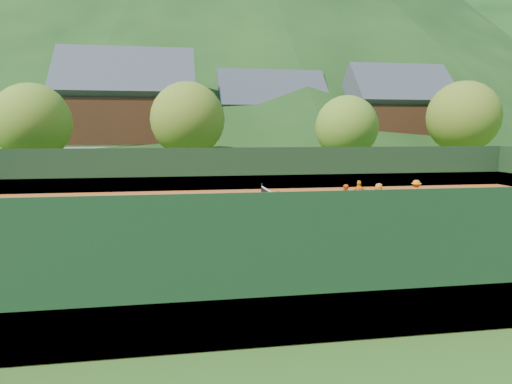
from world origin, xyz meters
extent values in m
plane|color=#284C17|center=(0.00, 0.00, 0.00)|extent=(400.00, 400.00, 0.00)
cube|color=#B5531D|center=(0.00, 0.00, 0.01)|extent=(40.00, 24.00, 0.02)
cone|color=black|center=(90.00, 150.00, 47.50)|extent=(260.00, 260.00, 95.00)
imported|color=#172498|center=(-1.05, -3.56, 0.97)|extent=(0.69, 0.45, 1.89)
imported|color=orange|center=(3.61, 1.92, 0.74)|extent=(0.81, 0.69, 1.44)
imported|color=orange|center=(4.62, 2.53, 0.80)|extent=(0.98, 0.69, 1.55)
imported|color=orange|center=(5.12, 1.23, 0.79)|extent=(0.89, 0.75, 1.55)
imported|color=orange|center=(7.92, 2.64, 0.77)|extent=(1.08, 0.79, 1.51)
sphere|color=#CAEF27|center=(-2.15, -7.57, 0.05)|extent=(0.07, 0.07, 0.07)
sphere|color=#CAEF27|center=(6.09, -2.76, 0.05)|extent=(0.07, 0.07, 0.07)
sphere|color=#CAEF27|center=(-3.60, -5.98, 0.05)|extent=(0.07, 0.07, 0.07)
sphere|color=#CAEF27|center=(3.84, -8.11, 0.05)|extent=(0.07, 0.07, 0.07)
sphere|color=#CAEF27|center=(3.45, -5.85, 0.05)|extent=(0.07, 0.07, 0.07)
sphere|color=#CAEF27|center=(-6.69, -8.46, 0.05)|extent=(0.07, 0.07, 0.07)
sphere|color=#CAEF27|center=(-1.67, -5.14, 0.05)|extent=(0.07, 0.07, 0.07)
sphere|color=#CAEF27|center=(3.50, -6.50, 0.05)|extent=(0.07, 0.07, 0.07)
sphere|color=#CAEF27|center=(-2.65, -3.47, 0.05)|extent=(0.07, 0.07, 0.07)
sphere|color=#CAEF27|center=(-7.33, -9.45, 0.05)|extent=(0.07, 0.07, 0.07)
sphere|color=#CAEF27|center=(-7.69, -5.03, 0.05)|extent=(0.07, 0.07, 0.07)
sphere|color=#CAEF27|center=(-2.59, -1.53, 0.05)|extent=(0.07, 0.07, 0.07)
sphere|color=#CAEF27|center=(2.39, -5.06, 0.05)|extent=(0.07, 0.07, 0.07)
sphere|color=#CAEF27|center=(-8.27, -3.87, 0.05)|extent=(0.07, 0.07, 0.07)
sphere|color=#CAEF27|center=(4.42, -3.84, 0.05)|extent=(0.07, 0.07, 0.07)
sphere|color=#CAEF27|center=(-1.48, -9.37, 0.05)|extent=(0.07, 0.07, 0.07)
sphere|color=#CAEF27|center=(-0.38, -7.48, 0.05)|extent=(0.07, 0.07, 0.07)
cube|color=white|center=(-11.88, 0.00, 0.02)|extent=(0.06, 10.97, 0.00)
cube|color=white|center=(0.00, -5.49, 0.02)|extent=(23.77, 0.06, 0.00)
cube|color=white|center=(0.00, 5.49, 0.02)|extent=(23.77, 0.06, 0.00)
cube|color=white|center=(0.00, -4.12, 0.02)|extent=(23.77, 0.06, 0.00)
cube|color=silver|center=(0.00, 4.12, 0.02)|extent=(23.77, 0.06, 0.00)
cube|color=white|center=(-6.40, 0.00, 0.02)|extent=(0.06, 8.23, 0.00)
cube|color=white|center=(6.40, 0.00, 0.02)|extent=(0.06, 8.23, 0.00)
cube|color=white|center=(0.00, 0.00, 0.02)|extent=(12.80, 0.06, 0.00)
cube|color=white|center=(0.00, 0.00, 0.02)|extent=(0.06, 10.97, 0.00)
cube|color=black|center=(0.00, 0.00, 0.47)|extent=(0.03, 11.97, 0.90)
cube|color=white|center=(0.00, 0.00, 0.94)|extent=(0.05, 11.97, 0.06)
cylinder|color=black|center=(0.00, -5.99, 0.57)|extent=(0.10, 0.10, 1.10)
cylinder|color=black|center=(0.00, 5.99, 0.57)|extent=(0.10, 0.10, 1.10)
cube|color=black|center=(0.00, 12.00, 1.52)|extent=(40.00, 0.05, 3.00)
cube|color=#1A5E2A|center=(0.00, 12.00, 0.52)|extent=(40.40, 0.05, 1.00)
cube|color=black|center=(0.00, -12.00, 1.52)|extent=(40.00, 0.05, 3.00)
cube|color=#1A5C27|center=(0.00, -12.00, 0.52)|extent=(40.40, 0.05, 1.00)
cylinder|color=black|center=(-5.85, -5.16, 0.30)|extent=(0.02, 0.02, 0.55)
cylinder|color=black|center=(-5.30, -5.16, 0.30)|extent=(0.02, 0.02, 0.55)
cylinder|color=black|center=(-5.85, -4.61, 0.30)|extent=(0.02, 0.02, 0.55)
cylinder|color=black|center=(-5.30, -4.61, 0.30)|extent=(0.02, 0.02, 0.55)
cube|color=black|center=(-5.57, -4.89, 0.57)|extent=(0.55, 0.55, 0.02)
cube|color=black|center=(-5.57, -5.16, 0.80)|extent=(0.55, 0.02, 0.45)
cube|color=black|center=(-5.57, -4.61, 0.80)|extent=(0.55, 0.02, 0.45)
cube|color=black|center=(-5.85, -4.89, 0.80)|extent=(0.02, 0.55, 0.45)
cube|color=black|center=(-5.30, -4.89, 0.80)|extent=(0.02, 0.55, 0.45)
sphere|color=#CCE526|center=(-5.78, -5.09, 0.99)|extent=(0.07, 0.07, 0.07)
sphere|color=#CCE526|center=(-5.78, -4.95, 0.99)|extent=(0.07, 0.07, 0.07)
sphere|color=#CCE526|center=(-5.78, -4.82, 0.99)|extent=(0.07, 0.07, 0.07)
sphere|color=#CCE526|center=(-5.78, -4.68, 0.99)|extent=(0.07, 0.07, 0.07)
sphere|color=#CCE526|center=(-5.64, -5.09, 0.99)|extent=(0.07, 0.07, 0.07)
sphere|color=#CCE526|center=(-5.64, -4.95, 0.99)|extent=(0.07, 0.07, 0.07)
sphere|color=#CCE526|center=(-5.64, -4.82, 0.99)|extent=(0.07, 0.07, 0.07)
sphere|color=#CCE526|center=(-5.64, -4.68, 0.99)|extent=(0.07, 0.07, 0.07)
sphere|color=#CCE526|center=(-5.50, -5.09, 0.99)|extent=(0.07, 0.07, 0.07)
sphere|color=#CCE526|center=(-5.50, -4.95, 0.99)|extent=(0.07, 0.07, 0.07)
sphere|color=#CCE526|center=(-5.50, -4.82, 0.99)|extent=(0.07, 0.07, 0.07)
sphere|color=#CCE526|center=(-5.50, -4.68, 0.99)|extent=(0.07, 0.07, 0.07)
sphere|color=#CCE526|center=(-5.37, -5.09, 0.99)|extent=(0.07, 0.07, 0.07)
sphere|color=#CCE526|center=(-5.37, -4.95, 0.99)|extent=(0.07, 0.07, 0.07)
sphere|color=#CCE526|center=(-5.37, -4.82, 0.99)|extent=(0.07, 0.07, 0.07)
sphere|color=#CCE526|center=(-5.37, -4.68, 0.99)|extent=(0.07, 0.07, 0.07)
cube|color=beige|center=(-10.00, 30.00, 1.44)|extent=(12.00, 9.00, 2.88)
cube|color=#3A1D0F|center=(-10.00, 30.00, 5.12)|extent=(12.24, 9.18, 4.48)
cube|color=#42424A|center=(-10.00, 30.00, 7.96)|extent=(13.80, 9.93, 9.93)
cube|color=beige|center=(6.00, 34.00, 1.26)|extent=(11.00, 8.00, 2.52)
cube|color=#3C2010|center=(6.00, 34.00, 4.48)|extent=(11.22, 8.16, 3.92)
cube|color=#3D3D44|center=(6.00, 34.00, 7.04)|extent=(12.65, 8.82, 8.82)
cube|color=beige|center=(20.00, 30.00, 1.35)|extent=(10.00, 8.00, 2.70)
cube|color=#3A1D10|center=(20.00, 30.00, 4.80)|extent=(10.20, 8.16, 4.20)
cube|color=#403F47|center=(20.00, 30.00, 7.50)|extent=(11.50, 8.82, 8.82)
cylinder|color=#42291A|center=(-16.00, 18.00, 1.35)|extent=(0.36, 0.36, 2.70)
sphere|color=#4D771F|center=(-16.00, 18.00, 4.88)|extent=(6.00, 6.00, 6.00)
cylinder|color=#432C1A|center=(-4.00, 20.00, 1.44)|extent=(0.36, 0.36, 2.88)
sphere|color=#52741E|center=(-4.00, 20.00, 5.20)|extent=(6.40, 6.40, 6.40)
cylinder|color=#432D1A|center=(10.00, 19.00, 1.26)|extent=(0.36, 0.36, 2.52)
sphere|color=#49771F|center=(10.00, 19.00, 4.55)|extent=(5.60, 5.60, 5.60)
cylinder|color=#422A1A|center=(22.00, 20.00, 1.53)|extent=(0.36, 0.36, 3.06)
sphere|color=#4F701D|center=(22.00, 20.00, 5.53)|extent=(6.80, 6.80, 6.80)
camera|label=1|loc=(-4.68, -20.16, 4.12)|focal=32.00mm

